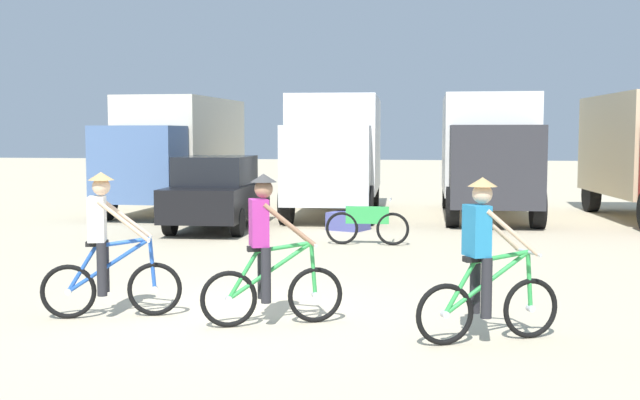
{
  "coord_description": "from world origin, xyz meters",
  "views": [
    {
      "loc": [
        2.43,
        -9.42,
        2.29
      ],
      "look_at": [
        0.11,
        4.42,
        1.1
      ],
      "focal_mm": 43.92,
      "sensor_mm": 36.0,
      "label": 1
    }
  ],
  "objects_px": {
    "box_truck_avon_van": "(335,148)",
    "cyclist_orange_shirt": "(106,250)",
    "bicycle_spare": "(367,226)",
    "cyclist_near_camera": "(484,266)",
    "box_truck_white_box": "(488,149)",
    "box_truck_cream_rv": "(177,148)",
    "sedan_parked": "(217,193)",
    "supply_crate": "(348,221)",
    "cyclist_cowboy_hat": "(267,255)"
  },
  "relations": [
    {
      "from": "box_truck_cream_rv",
      "to": "supply_crate",
      "type": "distance_m",
      "value": 6.94
    },
    {
      "from": "box_truck_white_box",
      "to": "cyclist_orange_shirt",
      "type": "height_order",
      "value": "box_truck_white_box"
    },
    {
      "from": "cyclist_cowboy_hat",
      "to": "cyclist_near_camera",
      "type": "relative_size",
      "value": 1.0
    },
    {
      "from": "box_truck_avon_van",
      "to": "box_truck_cream_rv",
      "type": "bearing_deg",
      "value": -179.95
    },
    {
      "from": "bicycle_spare",
      "to": "cyclist_near_camera",
      "type": "bearing_deg",
      "value": -74.26
    },
    {
      "from": "box_truck_avon_van",
      "to": "cyclist_cowboy_hat",
      "type": "xyz_separation_m",
      "value": [
        1.13,
        -13.15,
        -1.03
      ]
    },
    {
      "from": "cyclist_orange_shirt",
      "to": "bicycle_spare",
      "type": "height_order",
      "value": "cyclist_orange_shirt"
    },
    {
      "from": "box_truck_cream_rv",
      "to": "cyclist_orange_shirt",
      "type": "distance_m",
      "value": 13.66
    },
    {
      "from": "box_truck_white_box",
      "to": "sedan_parked",
      "type": "bearing_deg",
      "value": -147.69
    },
    {
      "from": "box_truck_cream_rv",
      "to": "box_truck_avon_van",
      "type": "distance_m",
      "value": 4.75
    },
    {
      "from": "sedan_parked",
      "to": "supply_crate",
      "type": "bearing_deg",
      "value": 6.77
    },
    {
      "from": "box_truck_avon_van",
      "to": "supply_crate",
      "type": "height_order",
      "value": "box_truck_avon_van"
    },
    {
      "from": "box_truck_cream_rv",
      "to": "sedan_parked",
      "type": "height_order",
      "value": "box_truck_cream_rv"
    },
    {
      "from": "box_truck_avon_van",
      "to": "supply_crate",
      "type": "relative_size",
      "value": 8.0
    },
    {
      "from": "cyclist_near_camera",
      "to": "bicycle_spare",
      "type": "relative_size",
      "value": 1.05
    },
    {
      "from": "box_truck_avon_van",
      "to": "cyclist_orange_shirt",
      "type": "xyz_separation_m",
      "value": [
        -0.94,
        -13.09,
        -1.03
      ]
    },
    {
      "from": "cyclist_near_camera",
      "to": "box_truck_white_box",
      "type": "bearing_deg",
      "value": 87.4
    },
    {
      "from": "box_truck_cream_rv",
      "to": "bicycle_spare",
      "type": "bearing_deg",
      "value": -44.23
    },
    {
      "from": "sedan_parked",
      "to": "cyclist_cowboy_hat",
      "type": "relative_size",
      "value": 2.35
    },
    {
      "from": "cyclist_orange_shirt",
      "to": "box_truck_white_box",
      "type": "bearing_deg",
      "value": 68.35
    },
    {
      "from": "box_truck_white_box",
      "to": "cyclist_cowboy_hat",
      "type": "relative_size",
      "value": 3.74
    },
    {
      "from": "box_truck_avon_van",
      "to": "cyclist_orange_shirt",
      "type": "distance_m",
      "value": 13.16
    },
    {
      "from": "box_truck_avon_van",
      "to": "cyclist_near_camera",
      "type": "relative_size",
      "value": 3.78
    },
    {
      "from": "box_truck_avon_van",
      "to": "cyclist_orange_shirt",
      "type": "bearing_deg",
      "value": -94.11
    },
    {
      "from": "box_truck_cream_rv",
      "to": "cyclist_cowboy_hat",
      "type": "xyz_separation_m",
      "value": [
        5.88,
        -13.14,
        -1.03
      ]
    },
    {
      "from": "cyclist_cowboy_hat",
      "to": "cyclist_near_camera",
      "type": "height_order",
      "value": "same"
    },
    {
      "from": "box_truck_cream_rv",
      "to": "box_truck_white_box",
      "type": "bearing_deg",
      "value": 0.18
    },
    {
      "from": "box_truck_avon_van",
      "to": "bicycle_spare",
      "type": "distance_m",
      "value": 6.54
    },
    {
      "from": "cyclist_near_camera",
      "to": "supply_crate",
      "type": "xyz_separation_m",
      "value": [
        -2.79,
        9.77,
        -0.63
      ]
    },
    {
      "from": "box_truck_cream_rv",
      "to": "box_truck_avon_van",
      "type": "height_order",
      "value": "same"
    },
    {
      "from": "box_truck_white_box",
      "to": "cyclist_near_camera",
      "type": "xyz_separation_m",
      "value": [
        -0.61,
        -13.52,
        -1.03
      ]
    },
    {
      "from": "box_truck_avon_van",
      "to": "sedan_parked",
      "type": "bearing_deg",
      "value": -118.83
    },
    {
      "from": "supply_crate",
      "to": "box_truck_avon_van",
      "type": "bearing_deg",
      "value": 103.03
    },
    {
      "from": "box_truck_avon_van",
      "to": "cyclist_near_camera",
      "type": "bearing_deg",
      "value": -74.87
    },
    {
      "from": "bicycle_spare",
      "to": "supply_crate",
      "type": "bearing_deg",
      "value": 106.47
    },
    {
      "from": "box_truck_white_box",
      "to": "box_truck_cream_rv",
      "type": "bearing_deg",
      "value": -179.82
    },
    {
      "from": "box_truck_white_box",
      "to": "supply_crate",
      "type": "xyz_separation_m",
      "value": [
        -3.4,
        -3.75,
        -1.66
      ]
    },
    {
      "from": "cyclist_cowboy_hat",
      "to": "bicycle_spare",
      "type": "bearing_deg",
      "value": 86.28
    },
    {
      "from": "bicycle_spare",
      "to": "box_truck_cream_rv",
      "type": "bearing_deg",
      "value": 135.77
    },
    {
      "from": "cyclist_orange_shirt",
      "to": "bicycle_spare",
      "type": "xyz_separation_m",
      "value": [
        2.53,
        6.92,
        -0.45
      ]
    },
    {
      "from": "box_truck_cream_rv",
      "to": "box_truck_white_box",
      "type": "height_order",
      "value": "same"
    },
    {
      "from": "box_truck_cream_rv",
      "to": "bicycle_spare",
      "type": "relative_size",
      "value": 3.91
    },
    {
      "from": "sedan_parked",
      "to": "cyclist_orange_shirt",
      "type": "bearing_deg",
      "value": -81.68
    },
    {
      "from": "cyclist_orange_shirt",
      "to": "bicycle_spare",
      "type": "bearing_deg",
      "value": 69.95
    },
    {
      "from": "box_truck_avon_van",
      "to": "box_truck_white_box",
      "type": "distance_m",
      "value": 4.26
    },
    {
      "from": "cyclist_cowboy_hat",
      "to": "box_truck_cream_rv",
      "type": "bearing_deg",
      "value": 114.1
    },
    {
      "from": "cyclist_orange_shirt",
      "to": "cyclist_near_camera",
      "type": "distance_m",
      "value": 4.61
    },
    {
      "from": "box_truck_white_box",
      "to": "cyclist_orange_shirt",
      "type": "relative_size",
      "value": 3.74
    },
    {
      "from": "cyclist_near_camera",
      "to": "sedan_parked",
      "type": "bearing_deg",
      "value": 122.15
    },
    {
      "from": "cyclist_near_camera",
      "to": "box_truck_cream_rv",
      "type": "bearing_deg",
      "value": 121.9
    }
  ]
}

